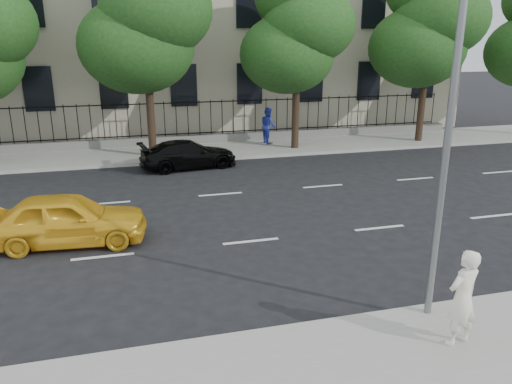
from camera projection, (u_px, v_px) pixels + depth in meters
ground at (277, 282)px, 11.72m from camera, size 120.00×120.00×0.00m
far_sidewalk at (194, 151)px, 24.61m from camera, size 60.00×4.00×0.15m
lane_markings at (234, 215)px, 16.10m from camera, size 49.60×4.62×0.01m
iron_fence at (189, 133)px, 26.00m from camera, size 30.00×0.50×2.20m
street_light at (439, 58)px, 9.15m from camera, size 0.25×3.32×8.05m
tree_c at (145, 14)px, 21.64m from camera, size 5.89×5.50×9.80m
tree_d at (297, 29)px, 23.52m from camera, size 5.34×4.94×8.84m
tree_e at (429, 22)px, 25.12m from camera, size 5.71×5.31×9.46m
yellow_taxi at (67, 219)px, 13.67m from camera, size 4.38×2.05×1.45m
black_sedan at (188, 154)px, 21.63m from camera, size 4.38×2.24×1.22m
woman_near at (463, 298)px, 8.87m from camera, size 0.76×0.60×1.85m
pedestrian_far at (268, 125)px, 25.86m from camera, size 0.82×0.99×1.85m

